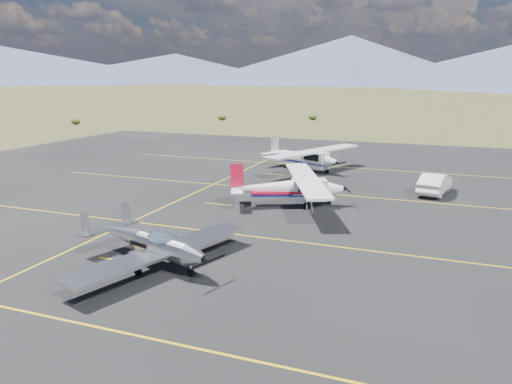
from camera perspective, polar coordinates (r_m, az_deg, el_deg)
The scene contains 6 objects.
ground at distance 25.46m, azimuth -5.41°, elevation -6.02°, with size 1600.00×1600.00×0.00m, color #383D1C.
apron at distance 31.59m, azimuth 0.22°, elevation -2.13°, with size 72.00×72.00×0.02m, color black.
aircraft_low_wing at distance 22.99m, azimuth -11.76°, elevation -5.75°, with size 7.07×9.60×2.09m.
aircraft_cessna at distance 32.55m, azimuth 3.83°, elevation 0.56°, with size 8.04×10.74×2.81m.
aircraft_plain at distance 45.05m, azimuth 5.44°, elevation 4.13°, with size 8.34×11.05×2.90m.
sedan at distance 38.13m, azimuth 19.74°, elevation 0.94°, with size 1.59×4.55×1.50m, color white.
Camera 1 is at (10.81, -21.48, 8.37)m, focal length 35.00 mm.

